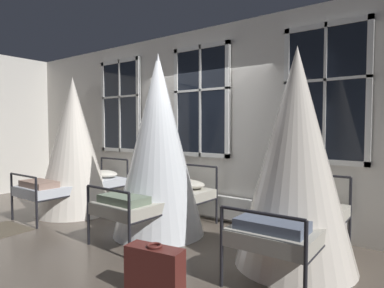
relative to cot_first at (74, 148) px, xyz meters
The scene contains 8 objects.
ground 2.36m from the cot_first, ahead, with size 18.20×18.20×0.00m, color brown.
back_wall_with_windows 2.41m from the cot_first, 30.53° to the left, with size 9.83×0.10×3.23m, color silver.
window_bank 2.31m from the cot_first, 27.98° to the left, with size 5.17×0.10×2.87m.
cot_first is the anchor object (origin of this frame).
cot_second 2.04m from the cot_first, ahead, with size 1.33×1.89×2.61m.
cot_third 4.02m from the cot_first, ahead, with size 1.33×1.87×2.44m.
rug_first 1.72m from the cot_first, 89.21° to the right, with size 0.80×0.56×0.01m, color brown.
suitcase_dark 3.59m from the cot_first, 22.35° to the right, with size 0.58×0.29×0.47m.
Camera 1 is at (3.22, -3.50, 1.54)m, focal length 30.86 mm.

